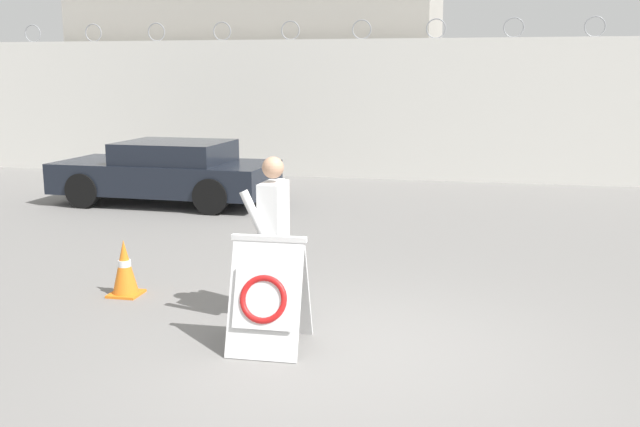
% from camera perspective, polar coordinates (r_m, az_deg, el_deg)
% --- Properties ---
extents(ground_plane, '(90.00, 90.00, 0.00)m').
position_cam_1_polar(ground_plane, '(6.80, 3.27, -11.11)').
color(ground_plane, gray).
extents(perimeter_wall, '(36.00, 0.30, 3.82)m').
position_cam_1_polar(perimeter_wall, '(17.42, 9.07, 8.17)').
color(perimeter_wall, silver).
rests_on(perimeter_wall, ground_plane).
extents(building_block, '(9.92, 7.13, 6.29)m').
position_cam_1_polar(building_block, '(22.56, -3.73, 12.67)').
color(building_block, '#B2ADA3').
rests_on(building_block, ground_plane).
extents(barricade_sign, '(0.72, 0.79, 1.09)m').
position_cam_1_polar(barricade_sign, '(6.76, -4.16, -6.39)').
color(barricade_sign, white).
rests_on(barricade_sign, ground_plane).
extents(security_guard, '(0.40, 0.63, 1.74)m').
position_cam_1_polar(security_guard, '(7.42, -3.75, -1.36)').
color(security_guard, black).
rests_on(security_guard, ground_plane).
extents(traffic_cone_mid, '(0.35, 0.35, 0.67)m').
position_cam_1_polar(traffic_cone_mid, '(8.68, -15.36, -4.22)').
color(traffic_cone_mid, orange).
rests_on(traffic_cone_mid, ground_plane).
extents(parked_car_front_coupe, '(4.36, 2.08, 1.24)m').
position_cam_1_polar(parked_car_front_coupe, '(14.51, -12.07, 3.28)').
color(parked_car_front_coupe, black).
rests_on(parked_car_front_coupe, ground_plane).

